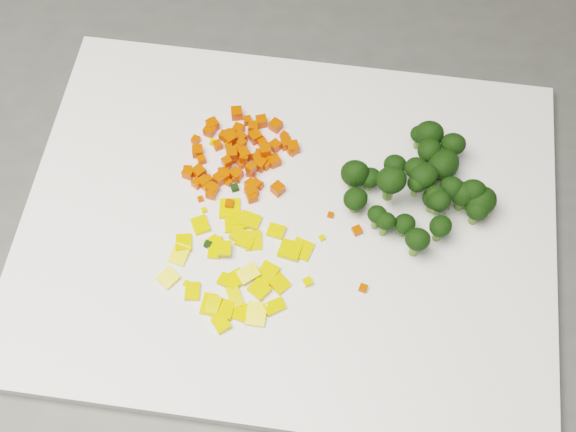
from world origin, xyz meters
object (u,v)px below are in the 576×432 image
at_px(cutting_board, 288,224).
at_px(broccoli_pile, 419,184).
at_px(pepper_pile, 237,265).
at_px(carrot_pile, 240,151).
at_px(counter_block, 312,369).

distance_m(cutting_board, broccoli_pile, 0.13).
distance_m(pepper_pile, broccoli_pile, 0.18).
relative_size(cutting_board, carrot_pile, 4.50).
relative_size(cutting_board, pepper_pile, 3.88).
bearing_deg(broccoli_pile, pepper_pile, -133.30).
bearing_deg(broccoli_pile, cutting_board, -146.13).
xyz_separation_m(carrot_pile, pepper_pile, (0.05, -0.11, -0.01)).
height_order(cutting_board, pepper_pile, pepper_pile).
bearing_deg(cutting_board, pepper_pile, -109.56).
relative_size(carrot_pile, pepper_pile, 0.86).
bearing_deg(cutting_board, counter_block, 34.73).
xyz_separation_m(cutting_board, carrot_pile, (-0.07, 0.04, 0.02)).
bearing_deg(pepper_pile, cutting_board, 70.44).
distance_m(counter_block, pepper_pile, 0.48).
distance_m(cutting_board, pepper_pile, 0.07).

